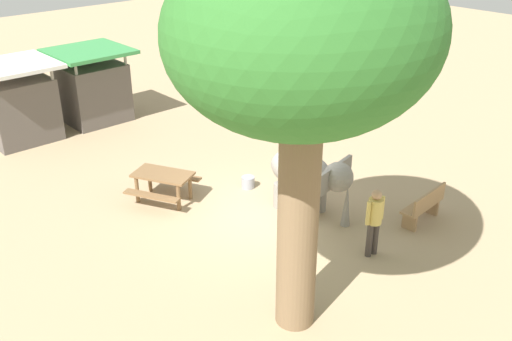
{
  "coord_description": "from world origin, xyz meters",
  "views": [
    {
      "loc": [
        -8.54,
        -9.03,
        7.25
      ],
      "look_at": [
        0.43,
        0.83,
        0.8
      ],
      "focal_mm": 40.31,
      "sensor_mm": 36.0,
      "label": 1
    }
  ],
  "objects": [
    {
      "name": "market_stall_white",
      "position": [
        -2.46,
        8.89,
        1.14
      ],
      "size": [
        2.5,
        2.5,
        2.52
      ],
      "color": "#59514C",
      "rests_on": "ground_plane"
    },
    {
      "name": "ground_plane",
      "position": [
        0.0,
        0.0,
        0.0
      ],
      "size": [
        60.0,
        60.0,
        0.0
      ],
      "primitive_type": "plane",
      "color": "tan"
    },
    {
      "name": "person_handler",
      "position": [
        0.54,
        -2.84,
        0.95
      ],
      "size": [
        0.51,
        0.32,
        1.62
      ],
      "rotation": [
        0.0,
        0.0,
        1.45
      ],
      "color": "#3F3833",
      "rests_on": "ground_plane"
    },
    {
      "name": "picnic_table_near",
      "position": [
        -1.43,
        2.35,
        0.59
      ],
      "size": [
        2.0,
        2.01,
        0.78
      ],
      "rotation": [
        0.0,
        0.0,
        2.04
      ],
      "color": "brown",
      "rests_on": "ground_plane"
    },
    {
      "name": "elephant",
      "position": [
        0.9,
        -0.58,
        1.02
      ],
      "size": [
        1.54,
        2.32,
        1.6
      ],
      "rotation": [
        0.0,
        0.0,
        4.9
      ],
      "color": "gray",
      "rests_on": "ground_plane"
    },
    {
      "name": "market_stall_green",
      "position": [
        0.14,
        8.89,
        1.14
      ],
      "size": [
        2.5,
        2.5,
        2.52
      ],
      "color": "#59514C",
      "rests_on": "ground_plane"
    },
    {
      "name": "wooden_bench",
      "position": [
        2.6,
        -2.82,
        0.47
      ],
      "size": [
        1.42,
        0.49,
        0.88
      ],
      "rotation": [
        0.0,
        0.0,
        0.06
      ],
      "color": "#9E7A51",
      "rests_on": "ground_plane"
    },
    {
      "name": "shade_tree_main",
      "position": [
        -2.26,
        -3.2,
        5.27
      ],
      "size": [
        4.43,
        4.06,
        6.96
      ],
      "color": "brown",
      "rests_on": "ground_plane"
    },
    {
      "name": "feed_bucket",
      "position": [
        0.67,
        1.41,
        0.16
      ],
      "size": [
        0.36,
        0.36,
        0.32
      ],
      "primitive_type": "cylinder",
      "color": "gray",
      "rests_on": "ground_plane"
    }
  ]
}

